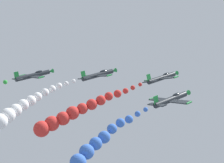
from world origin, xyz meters
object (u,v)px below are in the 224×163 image
(airplane_left_inner, at_px, (98,75))
(airplane_left_outer, at_px, (33,75))
(airplane_lead, at_px, (162,78))
(airplane_right_inner, at_px, (171,99))

(airplane_left_inner, distance_m, airplane_left_outer, 15.82)
(airplane_lead, height_order, airplane_left_outer, airplane_lead)
(airplane_lead, distance_m, airplane_left_outer, 30.72)
(airplane_left_outer, bearing_deg, airplane_left_inner, 42.14)
(airplane_right_inner, relative_size, airplane_left_outer, 1.00)
(airplane_left_inner, height_order, airplane_right_inner, airplane_right_inner)
(airplane_right_inner, xyz_separation_m, airplane_left_outer, (-33.28, -10.94, -0.87))
(airplane_left_inner, bearing_deg, airplane_left_outer, -137.86)
(airplane_left_outer, bearing_deg, airplane_lead, 42.87)
(airplane_lead, bearing_deg, airplane_left_outer, -137.13)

